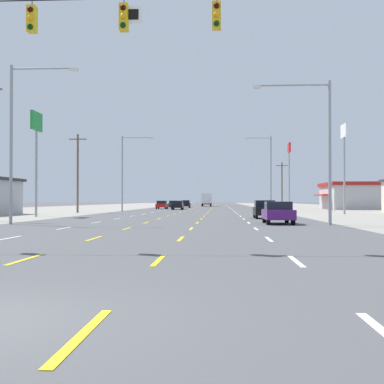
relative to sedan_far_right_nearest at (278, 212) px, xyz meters
The scene contains 22 objects.
ground_plane 38.46m from the sedan_far_right_nearest, 100.62° to the left, with size 572.00×572.00×0.00m, color #4C4C4F.
lot_apron_left 49.42m from the sedan_far_right_nearest, 130.11° to the left, with size 28.00×440.00×0.01m, color gray.
lot_apron_right 41.72m from the sedan_far_right_nearest, 64.95° to the left, with size 28.00×440.00×0.01m, color gray.
lane_markings 76.62m from the sedan_far_right_nearest, 95.31° to the left, with size 10.64×227.60×0.01m.
signal_span_wire 19.01m from the sedan_far_right_nearest, 113.96° to the right, with size 25.89×0.53×9.40m.
sedan_far_right_nearest is the anchor object (origin of this frame).
hatchback_far_right_near 10.19m from the sedan_far_right_nearest, 90.27° to the left, with size 1.72×3.90×1.54m.
sedan_inner_left_mid 52.32m from the sedan_far_right_nearest, 101.89° to the left, with size 1.80×4.50×1.46m.
sedan_far_left_midfar 59.57m from the sedan_far_right_nearest, 103.68° to the left, with size 1.80×4.50×1.46m.
hatchback_inner_left_far 72.83m from the sedan_far_right_nearest, 98.52° to the left, with size 1.72×3.90×1.54m.
sedan_far_left_farther 81.99m from the sedan_far_right_nearest, 99.93° to the left, with size 1.80×4.50×1.46m.
box_truck_center_turn_farthest 96.93m from the sedan_far_right_nearest, 94.28° to the left, with size 2.40×7.20×3.23m.
storefront_right_row_2 59.85m from the sedan_far_right_nearest, 71.30° to the left, with size 11.41×13.26×4.53m.
pole_sign_left_row_1 26.39m from the sedan_far_right_nearest, 146.20° to the left, with size 0.24×2.69×9.89m.
pole_sign_right_row_1 27.60m from the sedan_far_right_nearest, 67.95° to the left, with size 0.24×2.47×10.04m.
pole_sign_right_row_2 51.75m from the sedan_far_right_nearest, 81.82° to the left, with size 0.24×2.31×10.77m.
streetlight_left_row_0 17.64m from the sedan_far_right_nearest, behind, with size 4.47×0.26×10.29m.
streetlight_right_row_0 5.44m from the sedan_far_right_nearest, 31.06° to the right, with size 4.91×0.26×9.02m.
streetlight_left_row_1 40.92m from the sedan_far_right_nearest, 114.46° to the left, with size 4.43×0.26×10.40m.
streetlight_right_row_1 37.39m from the sedan_far_right_nearest, 85.77° to the left, with size 3.67×0.26×10.24m.
utility_pole_left_row_1 36.66m from the sedan_far_right_nearest, 125.97° to the left, with size 2.20×0.26×9.70m.
utility_pole_right_row_2 64.44m from the sedan_far_right_nearest, 83.17° to the left, with size 2.20×0.26×8.59m.
Camera 1 is at (3.34, -6.53, 1.55)m, focal length 49.37 mm.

